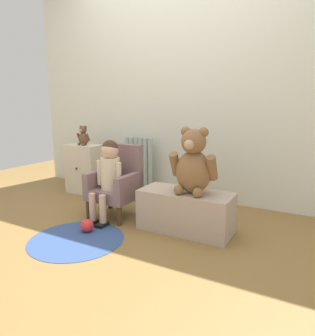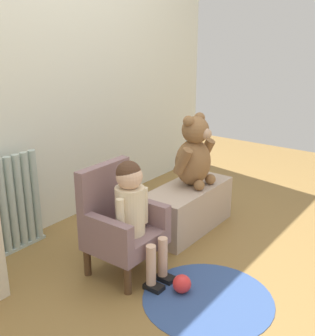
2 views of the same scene
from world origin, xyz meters
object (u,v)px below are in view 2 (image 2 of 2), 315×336
(radiator, at_px, (16,204))
(floor_rug, at_px, (208,299))
(large_teddy_bear, at_px, (194,154))
(child_figure, at_px, (133,204))
(low_bench, at_px, (187,208))
(toy_ball, at_px, (182,284))
(child_armchair, at_px, (119,223))

(radiator, xyz_separation_m, floor_rug, (0.25, -1.29, -0.31))
(large_teddy_bear, bearing_deg, radiator, 142.33)
(child_figure, distance_m, large_teddy_bear, 0.76)
(child_figure, distance_m, low_bench, 0.76)
(radiator, distance_m, toy_ball, 1.19)
(child_figure, relative_size, floor_rug, 0.99)
(large_teddy_bear, xyz_separation_m, floor_rug, (-0.71, -0.55, -0.55))
(low_bench, bearing_deg, floor_rug, -139.54)
(radiator, bearing_deg, child_figure, -75.81)
(child_armchair, distance_m, floor_rug, 0.66)
(radiator, bearing_deg, floor_rug, -78.91)
(child_armchair, bearing_deg, floor_rug, -85.37)
(radiator, height_order, floor_rug, radiator)
(floor_rug, bearing_deg, large_teddy_bear, 37.64)
(child_figure, relative_size, toy_ball, 6.78)
(low_bench, relative_size, toy_ball, 7.14)
(child_armchair, bearing_deg, child_figure, -90.00)
(low_bench, distance_m, large_teddy_bear, 0.39)
(low_bench, distance_m, floor_rug, 0.87)
(child_figure, bearing_deg, radiator, 104.19)
(toy_ball, bearing_deg, radiator, 101.15)
(child_armchair, relative_size, low_bench, 0.87)
(floor_rug, bearing_deg, radiator, 101.09)
(child_armchair, bearing_deg, large_teddy_bear, -2.82)
(child_armchair, distance_m, toy_ball, 0.50)
(large_teddy_bear, relative_size, toy_ball, 4.94)
(radiator, xyz_separation_m, low_bench, (0.90, -0.73, -0.15))
(low_bench, height_order, large_teddy_bear, large_teddy_bear)
(radiator, distance_m, child_figure, 0.85)
(floor_rug, relative_size, toy_ball, 6.86)
(child_armchair, height_order, child_figure, child_figure)
(child_figure, relative_size, low_bench, 0.95)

